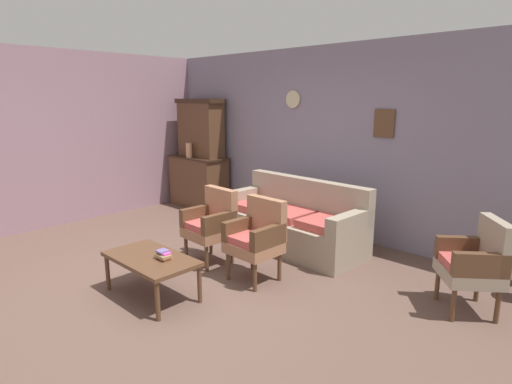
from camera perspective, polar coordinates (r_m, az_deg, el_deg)
The scene contains 12 objects.
ground_plane at distance 4.68m, azimuth -9.83°, elevation -12.32°, with size 7.68×7.68×0.00m, color brown.
wall_back_with_decor at distance 6.20m, azimuth 9.65°, elevation 6.83°, with size 6.40×0.09×2.70m.
wall_left_side at distance 7.15m, azimuth -26.06°, elevation 6.47°, with size 0.06×5.20×2.70m, color gray.
side_cabinet at distance 7.77m, azimuth -7.83°, elevation 1.43°, with size 1.16×0.55×0.93m.
cabinet_upper_hutch at distance 7.69m, azimuth -7.59°, elevation 8.73°, with size 0.99×0.38×1.03m.
vase_on_cabinet at distance 7.57m, azimuth -9.14°, elevation 5.65°, with size 0.11×0.11×0.26m, color tan.
floral_couch at distance 5.64m, azimuth 5.11°, elevation -4.28°, with size 2.04×0.88×0.90m.
armchair_near_couch_end at distance 5.09m, azimuth -6.11°, elevation -4.13°, with size 0.55×0.52×0.90m.
armchair_row_middle at distance 4.57m, azimuth 0.11°, elevation -6.02°, with size 0.53×0.50×0.90m.
wingback_chair_by_fireplace at distance 4.38m, azimuth 27.77°, elevation -8.37°, with size 0.71×0.71×0.90m.
coffee_table at distance 4.35m, azimuth -14.15°, elevation -9.12°, with size 1.00×0.56×0.42m.
book_stack_on_table at distance 4.24m, azimuth -12.51°, elevation -8.40°, with size 0.16×0.12×0.09m.
Camera 1 is at (3.44, -2.49, 1.96)m, focal length 29.28 mm.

